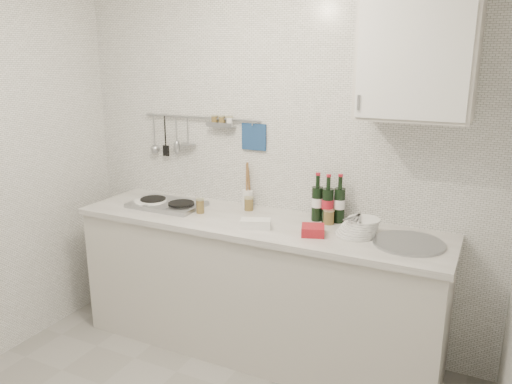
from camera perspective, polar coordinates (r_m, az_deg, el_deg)
back_wall at (r=3.38m, az=2.31°, el=3.49°), size 3.00×0.02×2.50m
counter at (r=3.39m, az=0.17°, el=-11.10°), size 2.44×0.64×0.96m
wall_rail at (r=3.60m, az=-6.64°, el=6.96°), size 0.98×0.09×0.34m
wall_cabinet at (r=2.88m, az=18.04°, el=14.76°), size 0.60×0.38×0.70m
plate_stack_hob at (r=3.60m, az=-12.07°, el=-1.23°), size 0.25×0.24×0.03m
plate_stack_sink at (r=2.99m, az=11.68°, el=-3.96°), size 0.25×0.24×0.11m
wine_bottles at (r=3.17m, az=8.25°, el=-0.70°), size 0.21×0.11×0.31m
butter_dish at (r=3.06m, az=-0.02°, el=-3.64°), size 0.20×0.15×0.05m
strawberry_punnet at (r=2.96m, az=6.52°, el=-4.38°), size 0.17×0.17×0.06m
utensil_crock at (r=3.48m, az=-0.98°, el=-0.48°), size 0.08×0.08×0.32m
jar_a at (r=3.41m, az=-0.82°, el=-1.33°), size 0.07×0.07×0.09m
jar_b at (r=3.27m, az=8.18°, el=-2.20°), size 0.06×0.06×0.09m
jar_c at (r=3.16m, az=8.32°, el=-2.79°), size 0.07×0.07×0.10m
jar_d at (r=3.36m, az=-6.40°, el=-1.58°), size 0.06×0.06×0.10m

